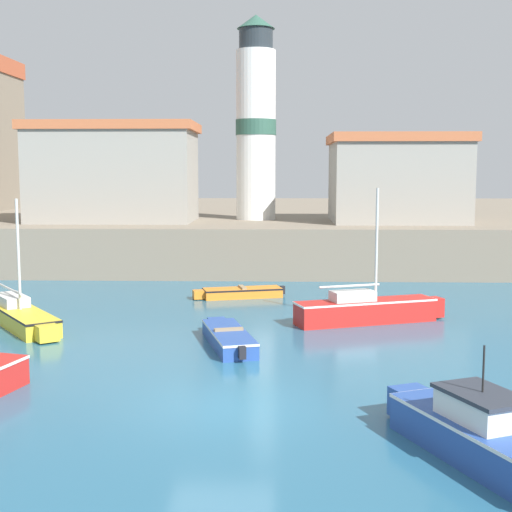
{
  "coord_description": "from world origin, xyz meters",
  "views": [
    {
      "loc": [
        1.3,
        -16.02,
        5.47
      ],
      "look_at": [
        0.42,
        12.87,
        2.0
      ],
      "focal_mm": 50.0,
      "sensor_mm": 36.0,
      "label": 1
    }
  ],
  "objects_px": {
    "sailboat_red_0": "(367,309)",
    "dinghy_blue_8": "(228,337)",
    "dinghy_orange_7": "(241,292)",
    "harbor_shed_mid_row": "(397,178)",
    "harbor_shed_far_end": "(114,172)",
    "lighthouse": "(256,122)",
    "motorboat_blue_5": "(483,435)",
    "sailboat_yellow_4": "(17,313)"
  },
  "relations": [
    {
      "from": "sailboat_red_0",
      "to": "dinghy_blue_8",
      "type": "xyz_separation_m",
      "value": [
        -4.79,
        -3.55,
        -0.23
      ]
    },
    {
      "from": "dinghy_orange_7",
      "to": "dinghy_blue_8",
      "type": "relative_size",
      "value": 0.91
    },
    {
      "from": "sailboat_red_0",
      "to": "harbor_shed_mid_row",
      "type": "distance_m",
      "value": 16.15
    },
    {
      "from": "sailboat_red_0",
      "to": "dinghy_orange_7",
      "type": "relative_size",
      "value": 1.41
    },
    {
      "from": "harbor_shed_far_end",
      "to": "lighthouse",
      "type": "bearing_deg",
      "value": 13.49
    },
    {
      "from": "motorboat_blue_5",
      "to": "dinghy_blue_8",
      "type": "distance_m",
      "value": 10.34
    },
    {
      "from": "lighthouse",
      "to": "harbor_shed_far_end",
      "type": "xyz_separation_m",
      "value": [
        -8.0,
        -1.92,
        -2.9
      ]
    },
    {
      "from": "sailboat_yellow_4",
      "to": "harbor_shed_mid_row",
      "type": "relative_size",
      "value": 0.79
    },
    {
      "from": "lighthouse",
      "to": "harbor_shed_far_end",
      "type": "distance_m",
      "value": 8.72
    },
    {
      "from": "lighthouse",
      "to": "harbor_shed_far_end",
      "type": "bearing_deg",
      "value": -166.51
    },
    {
      "from": "sailboat_red_0",
      "to": "sailboat_yellow_4",
      "type": "xyz_separation_m",
      "value": [
        -12.56,
        -0.63,
        -0.12
      ]
    },
    {
      "from": "sailboat_red_0",
      "to": "motorboat_blue_5",
      "type": "distance_m",
      "value": 12.36
    },
    {
      "from": "harbor_shed_mid_row",
      "to": "lighthouse",
      "type": "bearing_deg",
      "value": 167.17
    },
    {
      "from": "harbor_shed_mid_row",
      "to": "harbor_shed_far_end",
      "type": "height_order",
      "value": "harbor_shed_far_end"
    },
    {
      "from": "sailboat_red_0",
      "to": "lighthouse",
      "type": "distance_m",
      "value": 19.18
    },
    {
      "from": "motorboat_blue_5",
      "to": "dinghy_blue_8",
      "type": "bearing_deg",
      "value": 121.8
    },
    {
      "from": "harbor_shed_mid_row",
      "to": "sailboat_red_0",
      "type": "bearing_deg",
      "value": -102.88
    },
    {
      "from": "motorboat_blue_5",
      "to": "harbor_shed_far_end",
      "type": "xyz_separation_m",
      "value": [
        -13.21,
        27.35,
        4.9
      ]
    },
    {
      "from": "sailboat_red_0",
      "to": "motorboat_blue_5",
      "type": "xyz_separation_m",
      "value": [
        0.66,
        -12.34,
        -0.0
      ]
    },
    {
      "from": "sailboat_red_0",
      "to": "dinghy_blue_8",
      "type": "bearing_deg",
      "value": -143.45
    },
    {
      "from": "dinghy_orange_7",
      "to": "harbor_shed_far_end",
      "type": "height_order",
      "value": "harbor_shed_far_end"
    },
    {
      "from": "motorboat_blue_5",
      "to": "lighthouse",
      "type": "bearing_deg",
      "value": 100.08
    },
    {
      "from": "motorboat_blue_5",
      "to": "harbor_shed_far_end",
      "type": "relative_size",
      "value": 0.56
    },
    {
      "from": "dinghy_orange_7",
      "to": "harbor_shed_far_end",
      "type": "xyz_separation_m",
      "value": [
        -7.7,
        9.99,
        5.17
      ]
    },
    {
      "from": "lighthouse",
      "to": "dinghy_blue_8",
      "type": "bearing_deg",
      "value": -90.68
    },
    {
      "from": "lighthouse",
      "to": "dinghy_orange_7",
      "type": "bearing_deg",
      "value": -91.45
    },
    {
      "from": "sailboat_red_0",
      "to": "lighthouse",
      "type": "height_order",
      "value": "lighthouse"
    },
    {
      "from": "sailboat_red_0",
      "to": "harbor_shed_mid_row",
      "type": "relative_size",
      "value": 0.74
    },
    {
      "from": "dinghy_blue_8",
      "to": "sailboat_yellow_4",
      "type": "bearing_deg",
      "value": 159.38
    },
    {
      "from": "sailboat_red_0",
      "to": "sailboat_yellow_4",
      "type": "height_order",
      "value": "sailboat_red_0"
    },
    {
      "from": "motorboat_blue_5",
      "to": "dinghy_orange_7",
      "type": "xyz_separation_m",
      "value": [
        -5.51,
        17.36,
        -0.27
      ]
    },
    {
      "from": "motorboat_blue_5",
      "to": "lighthouse",
      "type": "relative_size",
      "value": 0.45
    },
    {
      "from": "lighthouse",
      "to": "harbor_shed_far_end",
      "type": "relative_size",
      "value": 1.25
    },
    {
      "from": "motorboat_blue_5",
      "to": "dinghy_orange_7",
      "type": "bearing_deg",
      "value": 107.6
    },
    {
      "from": "sailboat_yellow_4",
      "to": "motorboat_blue_5",
      "type": "distance_m",
      "value": 17.66
    },
    {
      "from": "motorboat_blue_5",
      "to": "lighthouse",
      "type": "height_order",
      "value": "lighthouse"
    },
    {
      "from": "motorboat_blue_5",
      "to": "harbor_shed_mid_row",
      "type": "bearing_deg",
      "value": 84.19
    },
    {
      "from": "harbor_shed_mid_row",
      "to": "motorboat_blue_5",
      "type": "bearing_deg",
      "value": -95.81
    },
    {
      "from": "harbor_shed_mid_row",
      "to": "harbor_shed_far_end",
      "type": "bearing_deg",
      "value": -179.65
    },
    {
      "from": "dinghy_blue_8",
      "to": "lighthouse",
      "type": "bearing_deg",
      "value": 89.32
    },
    {
      "from": "dinghy_orange_7",
      "to": "lighthouse",
      "type": "distance_m",
      "value": 14.39
    },
    {
      "from": "harbor_shed_far_end",
      "to": "sailboat_yellow_4",
      "type": "bearing_deg",
      "value": -90.05
    }
  ]
}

